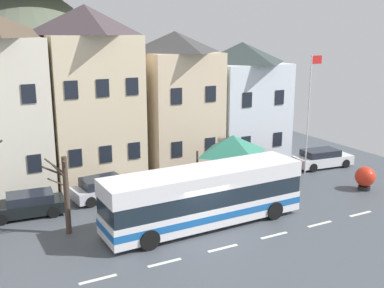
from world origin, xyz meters
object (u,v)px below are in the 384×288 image
parked_car_03 (322,158)px  bare_tree_02 (65,192)px  townhouse_03 (175,100)px  pedestrian_02 (256,184)px  townhouse_04 (241,100)px  parked_car_02 (104,188)px  townhouse_01 (0,103)px  harbour_buoy (365,177)px  hilltop_castle (26,46)px  bus_shelter (233,145)px  transit_bus (205,197)px  parked_car_00 (262,164)px  pedestrian_00 (246,188)px  pedestrian_01 (279,180)px  public_bench (244,172)px  parked_car_01 (28,205)px  flagpole (309,108)px  townhouse_02 (89,93)px

parked_car_03 → bare_tree_02: bare_tree_02 is taller
townhouse_03 → pedestrian_02: size_ratio=6.68×
townhouse_04 → parked_car_02: bearing=-159.9°
townhouse_01 → harbour_buoy: (20.23, -11.34, -4.67)m
hilltop_castle → bus_shelter: 29.47m
transit_bus → parked_car_00: bearing=35.5°
pedestrian_02 → harbour_buoy: harbour_buoy is taller
pedestrian_00 → pedestrian_01: 2.66m
townhouse_03 → public_bench: size_ratio=6.34×
harbour_buoy → bus_shelter: bearing=152.4°
parked_car_01 → flagpole: (18.83, -1.15, 4.15)m
parked_car_02 → parked_car_03: (16.53, -0.98, -0.01)m
townhouse_03 → bus_shelter: 7.19m
hilltop_castle → parked_car_03: size_ratio=9.46×
parked_car_01 → parked_car_02: size_ratio=1.02×
parked_car_01 → parked_car_02: (4.52, 0.58, 0.04)m
parked_car_00 → parked_car_02: (-11.69, 0.05, 0.04)m
parked_car_00 → pedestrian_02: pedestrian_02 is taller
townhouse_04 → bare_tree_02: (-16.03, -8.67, -2.36)m
parked_car_00 → pedestrian_00: bearing=-130.1°
hilltop_castle → transit_bus: size_ratio=3.97×
parked_car_00 → pedestrian_00: 6.28m
townhouse_01 → flagpole: size_ratio=1.31×
harbour_buoy → bare_tree_02: (-18.42, 2.21, 1.36)m
bus_shelter → pedestrian_00: (-0.50, -2.28, -2.10)m
townhouse_02 → parked_car_01: townhouse_02 is taller
townhouse_04 → townhouse_03: bearing=-179.4°
parked_car_02 → public_bench: bearing=-10.3°
parked_car_03 → pedestrian_00: pedestrian_00 is taller
townhouse_01 → public_bench: size_ratio=7.03×
townhouse_04 → parked_car_00: size_ratio=2.06×
parked_car_03 → townhouse_01: bearing=169.7°
townhouse_01 → pedestrian_02: townhouse_01 is taller
townhouse_04 → pedestrian_01: bearing=-108.7°
flagpole → harbour_buoy: bearing=-77.2°
hilltop_castle → pedestrian_00: (7.50, -30.11, -7.60)m
hilltop_castle → townhouse_04: bearing=-57.8°
townhouse_03 → flagpole: townhouse_03 is taller
pedestrian_01 → bare_tree_02: 13.08m
townhouse_03 → public_bench: (2.67, -5.25, -4.50)m
townhouse_03 → public_bench: bearing=-63.0°
bare_tree_02 → flagpole: bearing=7.3°
townhouse_03 → townhouse_04: (5.86, 0.06, -0.41)m
townhouse_01 → parked_car_02: townhouse_01 is taller
townhouse_01 → public_bench: (14.65, -5.77, -5.04)m
townhouse_02 → harbour_buoy: (14.60, -11.23, -4.98)m
parked_car_00 → pedestrian_02: (-3.33, -3.92, 0.22)m
townhouse_04 → pedestrian_01: townhouse_04 is taller
townhouse_04 → parked_car_02: townhouse_04 is taller
hilltop_castle → pedestrian_01: hilltop_castle is taller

